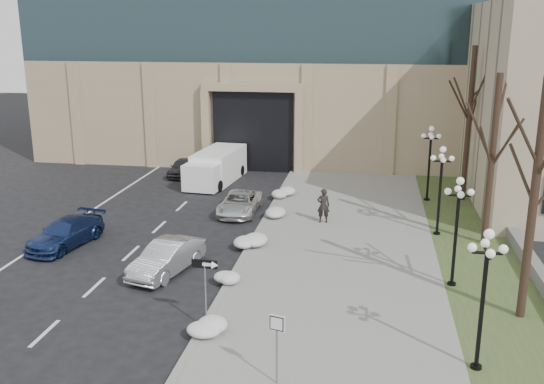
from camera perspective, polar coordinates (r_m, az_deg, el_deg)
The scene contains 24 objects.
sidewalk at distance 27.97m, azimuth 6.31°, elevation -6.85°, with size 9.00×40.00×0.12m, color gray.
curb at distance 28.52m, azimuth -2.80°, elevation -6.31°, with size 0.30×40.00×0.14m, color gray.
grass_strip at distance 28.45m, azimuth 19.60°, elevation -7.32°, with size 4.00×40.00×0.10m, color #384A25.
stone_wall at distance 30.60m, azimuth 22.72°, elevation -5.44°, with size 0.50×30.00×0.70m, color slate.
car_b at distance 27.26m, azimuth -9.87°, elevation -6.12°, with size 1.51×4.34×1.43m, color #ACAEB4.
car_c at distance 31.78m, azimuth -18.86°, elevation -3.68°, with size 1.89×4.65×1.35m, color navy.
car_d at distance 35.35m, azimuth -3.07°, elevation -1.04°, with size 2.07×4.48×1.25m, color silver.
car_e at distance 44.69m, azimuth -8.42°, elevation 2.32°, with size 1.49×3.71×1.26m, color #323136.
pedestrian at distance 33.34m, azimuth 4.86°, elevation -1.27°, with size 0.70×0.46×1.91m, color black.
box_truck at distance 42.53m, azimuth -5.29°, elevation 2.33°, with size 3.03×7.02×2.16m.
one_way_sign at distance 21.64m, azimuth -5.94°, elevation -7.55°, with size 0.99×0.27×2.66m.
keep_sign at distance 18.45m, azimuth 0.45°, elevation -13.29°, with size 0.50×0.17×2.37m.
snow_clump_c at distance 21.99m, azimuth -5.79°, elevation -12.63°, with size 1.10×1.60×0.36m, color silver.
snow_clump_d at distance 25.91m, azimuth -3.74°, elevation -8.08°, with size 1.10×1.60×0.36m, color silver.
snow_clump_e at distance 29.87m, azimuth -1.94°, elevation -4.80°, with size 1.10×1.60×0.36m, color silver.
snow_clump_f at distance 34.52m, azimuth 0.48°, elevation -1.98°, with size 1.10×1.60×0.36m, color silver.
snow_clump_g at distance 38.34m, azimuth 1.23°, elevation -0.21°, with size 1.10×1.60×0.36m, color silver.
lamppost_a at distance 19.74m, azimuth 19.37°, elevation -7.95°, with size 1.18×1.18×4.76m.
lamppost_b at distance 25.78m, azimuth 17.03°, elevation -2.29°, with size 1.18×1.18×4.76m.
lamppost_c at distance 32.00m, azimuth 15.61°, elevation 1.20°, with size 1.18×1.18×4.76m.
lamppost_d at distance 38.31m, azimuth 14.64°, elevation 3.54°, with size 1.18×1.18×4.76m.
tree_near at distance 23.14m, azimuth 23.73°, elevation 2.17°, with size 3.20×3.20×9.00m.
tree_mid at distance 30.87m, azimuth 20.19°, elevation 4.93°, with size 3.20×3.20×8.50m.
tree_far at distance 38.59m, azimuth 18.17°, elevation 8.00°, with size 3.20×3.20×9.50m.
Camera 1 is at (4.69, -11.89, 10.59)m, focal length 40.00 mm.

